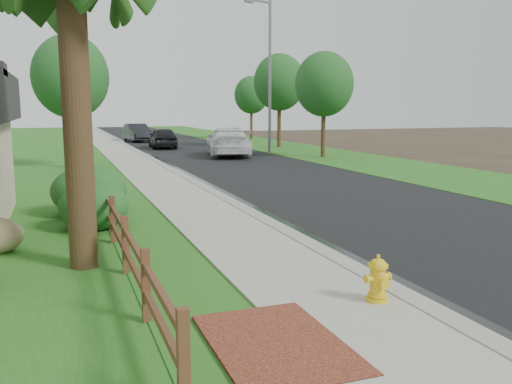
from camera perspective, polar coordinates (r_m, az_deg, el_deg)
name	(u,v)px	position (r m, az deg, el deg)	size (l,w,h in m)	color
ground	(381,302)	(8.91, 13.07, -11.24)	(120.00, 120.00, 0.00)	#32261B
road	(183,146)	(43.08, -7.67, 4.80)	(8.00, 90.00, 0.02)	black
curb	(129,147)	(42.37, -13.24, 4.65)	(0.40, 90.00, 0.12)	gray
wet_gutter	(134,147)	(42.42, -12.77, 4.61)	(0.50, 90.00, 0.00)	black
sidewalk	(111,147)	(42.24, -15.00, 4.55)	(2.20, 90.00, 0.10)	#9C9888
grass_strip	(85,148)	(42.12, -17.57, 4.40)	(1.60, 90.00, 0.06)	#255B1A
lawn_near	(8,150)	(42.21, -24.65, 4.00)	(9.00, 90.00, 0.04)	#255B1A
verge_far	(265,144)	(45.07, 0.96, 5.07)	(6.00, 90.00, 0.04)	#255B1A
brick_patch	(276,346)	(7.11, 2.13, -15.89)	(1.60, 2.40, 0.11)	maroon
ranch_fence	(108,208)	(13.62, -15.34, -1.63)	(0.12, 16.92, 1.10)	#4D2C19
fire_hydrant	(378,280)	(8.56, 12.69, -9.00)	(0.47, 0.38, 0.73)	gold
white_suv	(228,142)	(34.06, -2.95, 5.32)	(2.50, 6.15, 1.78)	silver
dark_car_mid	(163,138)	(41.18, -9.78, 5.67)	(1.84, 4.57, 1.56)	black
dark_car_far	(137,133)	(49.49, -12.42, 6.12)	(1.67, 4.78, 1.58)	black
streetlight	(268,67)	(36.34, 1.26, 12.97)	(2.17, 1.08, 9.91)	slate
shrub_c	(94,206)	(14.00, -16.70, -1.42)	(1.71, 1.71, 1.23)	#1D4819
shrub_d	(89,191)	(15.93, -17.16, 0.12)	(2.09, 2.09, 1.42)	#1D4819
tree_near_left	(71,77)	(28.53, -18.94, 11.40)	(3.70, 3.70, 6.56)	#352816
tree_near_right	(324,84)	(33.26, 7.18, 11.18)	(3.53, 3.53, 6.35)	#352816
tree_mid_right	(279,82)	(41.45, 2.48, 11.45)	(3.87, 3.87, 7.02)	#352816
tree_far_right	(251,95)	(52.29, -0.49, 10.17)	(3.25, 3.25, 5.99)	#352816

